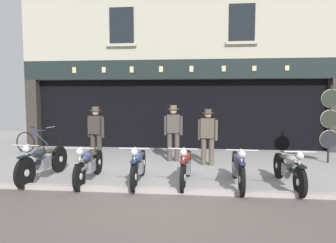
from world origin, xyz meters
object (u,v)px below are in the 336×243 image
(tyre_sign_pole, at_px, (330,120))
(motorcycle_left, at_px, (89,164))
(motorcycle_center_right, at_px, (238,167))
(leaning_bicycle, at_px, (38,142))
(salesman_right, at_px, (208,135))
(motorcycle_center_left, at_px, (138,165))
(advert_board_near, at_px, (107,107))
(advert_board_far, at_px, (75,106))
(motorcycle_right, at_px, (289,168))
(salesman_left, at_px, (96,131))
(shopkeeper_center, at_px, (173,130))
(motorcycle_far_left, at_px, (43,161))
(motorcycle_center, at_px, (186,165))

(tyre_sign_pole, bearing_deg, motorcycle_left, -157.69)
(motorcycle_center_right, distance_m, leaning_bicycle, 7.20)
(salesman_right, xyz_separation_m, tyre_sign_pole, (3.57, 0.64, 0.40))
(motorcycle_center_left, relative_size, advert_board_near, 1.89)
(advert_board_far, bearing_deg, tyre_sign_pole, -13.71)
(motorcycle_left, relative_size, salesman_right, 1.22)
(motorcycle_right, distance_m, tyre_sign_pole, 3.30)
(advert_board_far, bearing_deg, salesman_left, -55.73)
(motorcycle_center_left, distance_m, advert_board_far, 5.95)
(motorcycle_left, xyz_separation_m, salesman_left, (-0.59, 2.15, 0.51))
(motorcycle_left, height_order, advert_board_near, advert_board_near)
(shopkeeper_center, bearing_deg, leaning_bicycle, -13.55)
(shopkeeper_center, height_order, advert_board_far, advert_board_far)
(shopkeeper_center, bearing_deg, motorcycle_left, 50.45)
(motorcycle_far_left, bearing_deg, shopkeeper_center, -138.17)
(advert_board_far, bearing_deg, motorcycle_far_left, -75.54)
(motorcycle_right, distance_m, leaning_bicycle, 8.16)
(motorcycle_center_right, xyz_separation_m, salesman_right, (-0.60, 1.96, 0.46))
(motorcycle_left, height_order, motorcycle_right, motorcycle_left)
(motorcycle_far_left, height_order, motorcycle_right, motorcycle_far_left)
(motorcycle_far_left, bearing_deg, motorcycle_center_right, -177.89)
(motorcycle_far_left, distance_m, salesman_right, 4.35)
(motorcycle_right, bearing_deg, salesman_right, -50.36)
(advert_board_near, height_order, advert_board_far, advert_board_near)
(motorcycle_center_right, bearing_deg, advert_board_far, -38.34)
(motorcycle_right, distance_m, salesman_right, 2.58)
(motorcycle_center_left, distance_m, leaning_bicycle, 5.30)
(motorcycle_center_right, bearing_deg, tyre_sign_pole, -137.57)
(motorcycle_center_left, xyz_separation_m, motorcycle_right, (3.29, 0.02, -0.01))
(motorcycle_right, height_order, salesman_left, salesman_left)
(motorcycle_left, distance_m, salesman_left, 2.28)
(motorcycle_center_left, height_order, shopkeeper_center, shopkeeper_center)
(motorcycle_center_left, bearing_deg, leaning_bicycle, -40.53)
(advert_board_far, bearing_deg, advert_board_near, 0.00)
(advert_board_near, bearing_deg, motorcycle_center, -54.79)
(leaning_bicycle, bearing_deg, motorcycle_center, 65.47)
(salesman_left, height_order, tyre_sign_pole, tyre_sign_pole)
(shopkeeper_center, bearing_deg, motorcycle_far_left, 35.34)
(motorcycle_center_right, height_order, leaning_bicycle, leaning_bicycle)
(motorcycle_right, bearing_deg, motorcycle_center_right, 0.76)
(tyre_sign_pole, bearing_deg, advert_board_near, 164.02)
(leaning_bicycle, bearing_deg, advert_board_far, 159.66)
(motorcycle_center_right, distance_m, salesman_left, 4.52)
(tyre_sign_pole, bearing_deg, salesman_right, -169.82)
(motorcycle_far_left, xyz_separation_m, salesman_left, (0.55, 2.07, 0.49))
(motorcycle_right, relative_size, salesman_right, 1.24)
(salesman_left, distance_m, leaning_bicycle, 2.77)
(motorcycle_center, height_order, motorcycle_right, motorcycle_center)
(motorcycle_center, xyz_separation_m, salesman_left, (-2.80, 2.07, 0.50))
(motorcycle_center_left, distance_m, shopkeeper_center, 2.49)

